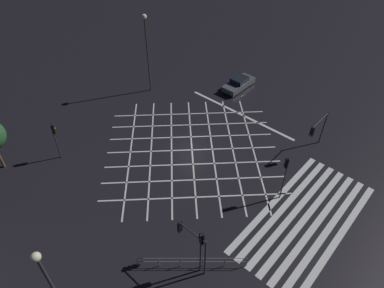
{
  "coord_description": "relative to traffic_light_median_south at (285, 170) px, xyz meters",
  "views": [
    {
      "loc": [
        -18.11,
        -16.34,
        22.03
      ],
      "look_at": [
        0.0,
        0.0,
        0.75
      ],
      "focal_mm": 32.0,
      "sensor_mm": 36.0,
      "label": 1
    }
  ],
  "objects": [
    {
      "name": "ground_plane",
      "position": [
        -0.52,
        9.27,
        -3.16
      ],
      "size": [
        200.0,
        200.0,
        0.0
      ],
      "primitive_type": "plane",
      "color": "black"
    },
    {
      "name": "road_markings",
      "position": [
        -0.14,
        2.5,
        -3.15
      ],
      "size": [
        19.88,
        24.86,
        0.01
      ],
      "color": "silver",
      "rests_on": "ground_plane"
    },
    {
      "name": "traffic_light_median_south",
      "position": [
        0.0,
        0.0,
        0.0
      ],
      "size": [
        0.36,
        0.39,
        4.43
      ],
      "rotation": [
        0.0,
        0.0,
        1.57
      ],
      "color": "#2D2D30",
      "rests_on": "ground_plane"
    },
    {
      "name": "traffic_light_sw_cross",
      "position": [
        -9.3,
        1.49,
        -0.33
      ],
      "size": [
        0.36,
        2.5,
        3.84
      ],
      "rotation": [
        0.0,
        0.0,
        1.57
      ],
      "color": "#2D2D30",
      "rests_on": "ground_plane"
    },
    {
      "name": "traffic_light_se_main",
      "position": [
        6.97,
        0.73,
        -0.4
      ],
      "size": [
        3.2,
        0.36,
        3.71
      ],
      "rotation": [
        0.0,
        0.0,
        3.14
      ],
      "color": "#2D2D30",
      "rests_on": "ground_plane"
    },
    {
      "name": "traffic_light_nw_main",
      "position": [
        -9.4,
        17.7,
        -0.44
      ],
      "size": [
        0.39,
        0.36,
        3.79
      ],
      "color": "#2D2D30",
      "rests_on": "ground_plane"
    },
    {
      "name": "traffic_light_sw_main",
      "position": [
        -9.25,
        0.57,
        -0.18
      ],
      "size": [
        0.39,
        0.36,
        4.17
      ],
      "color": "#2D2D30",
      "rests_on": "ground_plane"
    },
    {
      "name": "street_lamp_east",
      "position": [
        4.12,
        20.1,
        3.49
      ],
      "size": [
        0.57,
        0.57,
        9.09
      ],
      "color": "#2D2D30",
      "rests_on": "ground_plane"
    },
    {
      "name": "waiting_car",
      "position": [
        11.51,
        12.58,
        -2.51
      ],
      "size": [
        4.52,
        1.79,
        1.39
      ],
      "rotation": [
        0.0,
        0.0,
        3.14
      ],
      "color": "#474C51",
      "rests_on": "ground_plane"
    },
    {
      "name": "pedestrian_railing",
      "position": [
        -9.48,
        1.18,
        -2.48
      ],
      "size": [
        5.1,
        5.65,
        1.05
      ],
      "rotation": [
        0.0,
        0.0,
        -0.84
      ],
      "color": "gray",
      "rests_on": "ground_plane"
    }
  ]
}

